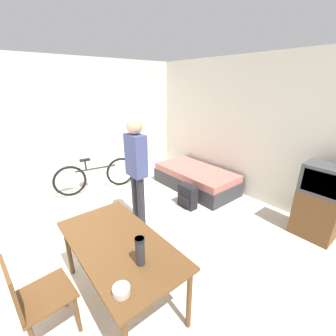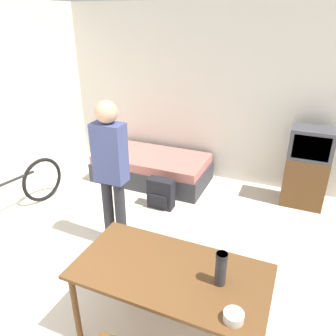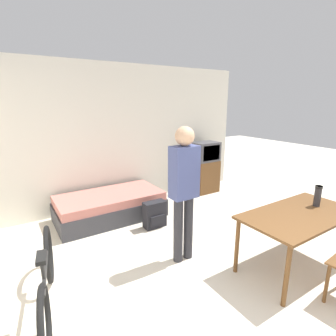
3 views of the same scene
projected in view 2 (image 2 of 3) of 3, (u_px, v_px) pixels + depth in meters
The scene contains 9 objects.
wall_back at pixel (197, 95), 5.19m from camera, with size 5.46×0.06×2.70m.
daybed at pixel (152, 168), 5.38m from camera, with size 1.83×0.94×0.45m.
tv at pixel (307, 168), 4.56m from camera, with size 0.56×0.42×1.14m.
dining_table at pixel (170, 278), 2.52m from camera, with size 1.49×0.77×0.73m.
bicycle at pixel (8, 194), 4.34m from camera, with size 0.35×1.71×0.74m.
person_standing at pixel (111, 167), 3.49m from camera, with size 0.34×0.23×1.74m.
thermos_flask at pixel (221, 267), 2.31m from camera, with size 0.09×0.09×0.27m.
mate_bowl at pixel (234, 317), 2.07m from camera, with size 0.13×0.13×0.06m.
backpack at pixel (161, 194), 4.60m from camera, with size 0.36×0.20×0.44m.
Camera 2 is at (1.63, -1.02, 2.49)m, focal length 35.00 mm.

